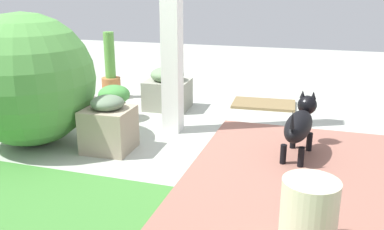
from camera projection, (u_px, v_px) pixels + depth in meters
The scene contains 11 objects.
ground_plane at pixel (206, 137), 3.67m from camera, with size 12.00×12.00×0.00m, color #A6ABA0.
brick_path at pixel (317, 187), 2.73m from camera, with size 1.80×2.40×0.02m, color #905E50.
stone_planter_nearest at pixel (168, 89), 4.48m from camera, with size 0.48×0.43×0.46m.
stone_planter_mid at pixel (109, 125), 3.32m from camera, with size 0.39×0.37×0.46m.
round_shrub at pixel (28, 80), 3.38m from camera, with size 1.10×1.10×1.10m, color #509242.
terracotta_pot_tall at pixel (111, 75), 4.90m from camera, with size 0.22×0.22×0.79m.
terracotta_pot_broad at pixel (114, 100), 4.11m from camera, with size 0.32×0.32×0.35m.
terracotta_pot_spiky at pixel (67, 72), 4.81m from camera, with size 0.32×0.32×0.70m.
dog at pixel (300, 124), 3.17m from camera, with size 0.26×0.69×0.47m.
ceramic_urn at pixel (308, 218), 2.01m from camera, with size 0.28×0.28×0.40m, color beige.
doormat at pixel (264, 104), 4.66m from camera, with size 0.69×0.44×0.03m, color olive.
Camera 1 is at (-0.92, 3.33, 1.27)m, focal length 38.49 mm.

